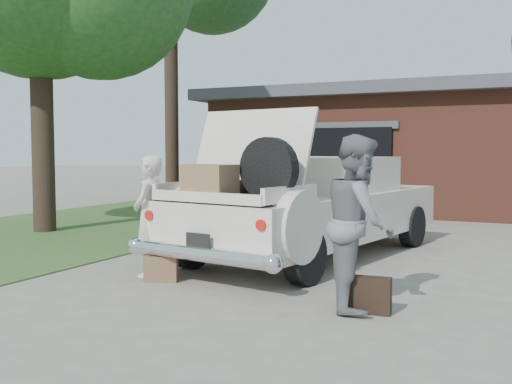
% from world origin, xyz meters
% --- Properties ---
extents(ground, '(90.00, 90.00, 0.00)m').
position_xyz_m(ground, '(0.00, 0.00, 0.00)').
color(ground, gray).
rests_on(ground, ground).
extents(grass_strip, '(6.00, 16.00, 0.02)m').
position_xyz_m(grass_strip, '(-5.50, 3.00, 0.01)').
color(grass_strip, '#2D4C1E').
rests_on(grass_strip, ground).
extents(house, '(12.80, 7.80, 3.30)m').
position_xyz_m(house, '(0.98, 11.47, 1.67)').
color(house, brown).
rests_on(house, ground).
extents(sedan, '(2.96, 5.68, 2.18)m').
position_xyz_m(sedan, '(0.16, 2.22, 0.80)').
color(sedan, silver).
rests_on(sedan, ground).
extents(woman_left, '(0.51, 0.65, 1.58)m').
position_xyz_m(woman_left, '(-1.25, -0.02, 0.79)').
color(woman_left, beige).
rests_on(woman_left, ground).
extents(woman_right, '(0.93, 1.05, 1.80)m').
position_xyz_m(woman_right, '(1.67, -0.43, 0.90)').
color(woman_right, slate).
rests_on(woman_right, ground).
extents(suitcase_left, '(0.44, 0.27, 0.32)m').
position_xyz_m(suitcase_left, '(-0.91, -0.24, 0.16)').
color(suitcase_left, brown).
rests_on(suitcase_left, ground).
extents(suitcase_right, '(0.49, 0.19, 0.37)m').
position_xyz_m(suitcase_right, '(1.79, -0.55, 0.19)').
color(suitcase_right, black).
rests_on(suitcase_right, ground).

